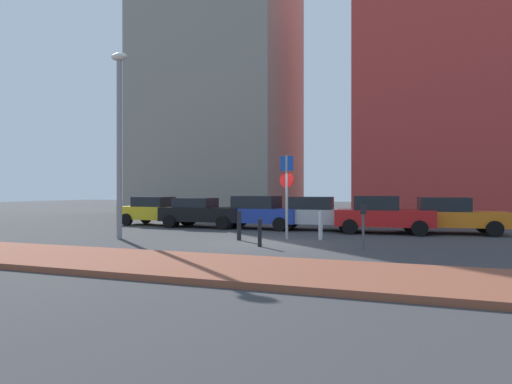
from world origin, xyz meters
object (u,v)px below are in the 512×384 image
(parking_sign_post, at_px, (287,186))
(traffic_bollard_far, at_px, (321,226))
(parked_car_silver, at_px, (316,213))
(traffic_bollard_mid, at_px, (260,233))
(parked_car_red, at_px, (382,215))
(street_lamp, at_px, (119,130))
(parked_car_black, at_px, (202,212))
(parked_car_orange, at_px, (447,215))
(parking_meter, at_px, (363,221))
(parked_car_blue, at_px, (258,212))
(traffic_bollard_near, at_px, (239,225))
(parked_car_yellow, at_px, (158,211))

(parking_sign_post, bearing_deg, traffic_bollard_far, 8.36)
(parked_car_silver, bearing_deg, traffic_bollard_mid, -95.26)
(parked_car_red, bearing_deg, parking_sign_post, -133.50)
(street_lamp, bearing_deg, parked_car_red, 30.28)
(parked_car_black, height_order, parked_car_orange, parked_car_orange)
(parked_car_black, bearing_deg, parking_meter, -34.03)
(parked_car_blue, bearing_deg, parked_car_red, -2.65)
(parked_car_orange, relative_size, street_lamp, 0.65)
(traffic_bollard_near, xyz_separation_m, traffic_bollard_far, (2.83, 1.14, -0.02))
(street_lamp, bearing_deg, parked_car_black, 83.20)
(street_lamp, height_order, traffic_bollard_far, street_lamp)
(parked_car_orange, bearing_deg, parking_meter, -115.11)
(parked_car_silver, distance_m, street_lamp, 9.38)
(parked_car_blue, height_order, traffic_bollard_near, parked_car_blue)
(parked_car_silver, relative_size, parked_car_orange, 0.88)
(parked_car_blue, bearing_deg, parked_car_silver, 4.47)
(parking_meter, distance_m, street_lamp, 9.66)
(parked_car_black, bearing_deg, traffic_bollard_near, -49.95)
(parked_car_black, distance_m, parked_car_red, 8.73)
(parked_car_black, relative_size, traffic_bollard_mid, 4.66)
(street_lamp, xyz_separation_m, traffic_bollard_far, (7.34, 2.18, -3.65))
(parked_car_black, bearing_deg, parked_car_blue, 2.63)
(parked_car_yellow, bearing_deg, parked_car_silver, -0.48)
(parking_sign_post, bearing_deg, street_lamp, -161.85)
(parked_car_red, height_order, parking_meter, parked_car_red)
(parked_car_orange, bearing_deg, parked_car_blue, -176.75)
(traffic_bollard_near, bearing_deg, street_lamp, -167.03)
(parked_car_red, bearing_deg, parked_car_blue, 177.35)
(parking_sign_post, bearing_deg, parked_car_blue, 122.92)
(parked_car_black, xyz_separation_m, street_lamp, (-0.67, -5.61, 3.41))
(parked_car_red, height_order, parking_sign_post, parking_sign_post)
(parked_car_red, distance_m, traffic_bollard_far, 3.90)
(parked_car_red, bearing_deg, parked_car_black, 179.15)
(parked_car_black, relative_size, parking_meter, 3.03)
(parked_car_yellow, xyz_separation_m, parked_car_blue, (5.80, -0.29, 0.04))
(parked_car_orange, distance_m, street_lamp, 13.97)
(parked_car_black, xyz_separation_m, traffic_bollard_near, (3.85, -4.57, -0.22))
(parked_car_blue, distance_m, street_lamp, 7.60)
(parked_car_silver, relative_size, traffic_bollard_mid, 4.54)
(parked_car_orange, xyz_separation_m, traffic_bollard_near, (-7.52, -5.19, -0.24))
(traffic_bollard_mid, xyz_separation_m, traffic_bollard_far, (1.52, 2.59, 0.08))
(parked_car_blue, xyz_separation_m, parked_car_red, (5.75, -0.27, -0.01))
(parked_car_blue, relative_size, parked_car_orange, 0.86)
(parked_car_orange, relative_size, parking_meter, 3.35)
(parking_sign_post, xyz_separation_m, street_lamp, (-6.08, -1.99, 2.17))
(parked_car_yellow, distance_m, parked_car_blue, 5.81)
(traffic_bollard_mid, bearing_deg, traffic_bollard_far, 59.52)
(parked_car_silver, xyz_separation_m, traffic_bollard_far, (0.94, -3.79, -0.27))
(parked_car_silver, xyz_separation_m, traffic_bollard_near, (-1.89, -4.93, -0.25))
(parked_car_black, height_order, traffic_bollard_far, parked_car_black)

